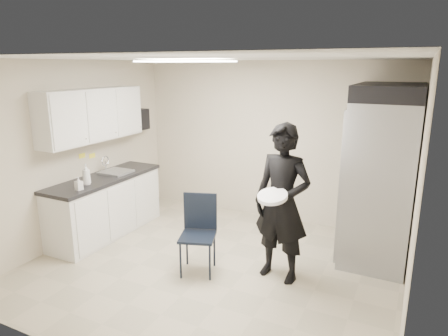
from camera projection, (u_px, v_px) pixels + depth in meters
The scene contains 21 objects.
floor at pixel (213, 266), 5.17m from camera, with size 4.50×4.50×0.00m, color tan.
ceiling at pixel (212, 58), 4.52m from camera, with size 4.50×4.50×0.00m, color white.
back_wall at pixel (269, 142), 6.58m from camera, with size 4.50×4.50×0.00m, color #C1B39F.
left_wall at pixel (76, 152), 5.81m from camera, with size 4.00×4.00×0.00m, color #C1B39F.
right_wall at pixel (417, 195), 3.88m from camera, with size 4.00×4.00×0.00m, color #C1B39F.
ceiling_panel at pixel (185, 61), 5.13m from camera, with size 1.20×0.60×0.02m, color white.
lower_counter at pixel (106, 207), 6.07m from camera, with size 0.60×1.90×0.86m, color silver.
countertop at pixel (104, 178), 5.96m from camera, with size 0.64×1.95×0.05m, color black.
sink at pixel (116, 175), 6.17m from camera, with size 0.42×0.40×0.14m, color gray.
faucet at pixel (106, 165), 6.22m from camera, with size 0.02×0.02×0.24m, color silver.
upper_cabinets at pixel (92, 115), 5.78m from camera, with size 0.35×1.80×0.75m, color silver.
towel_dispenser at pixel (139, 119), 6.85m from camera, with size 0.22×0.30×0.35m, color black.
notice_sticker_left at pixel (82, 156), 5.91m from camera, with size 0.00×0.12×0.07m, color yellow.
notice_sticker_right at pixel (92, 156), 6.10m from camera, with size 0.00×0.12×0.07m, color yellow.
commercial_fridge at pixel (381, 181), 5.23m from camera, with size 0.80×1.35×2.10m, color gray.
fridge_compressor at pixel (391, 92), 4.94m from camera, with size 0.80×1.35×0.20m, color black.
folding_chair at pixel (198, 237), 4.90m from camera, with size 0.42×0.42×0.95m, color black.
man_tuxedo at pixel (282, 203), 4.68m from camera, with size 0.70×0.46×1.90m, color black.
bucket_lid at pixel (272, 196), 4.44m from camera, with size 0.34×0.34×0.04m, color silver.
soap_bottle_a at pixel (86, 174), 5.52m from camera, with size 0.11×0.11×0.29m, color silver.
soap_bottle_b at pixel (79, 183), 5.29m from camera, with size 0.08×0.08×0.18m, color #ADACB8.
Camera 1 is at (2.20, -4.14, 2.52)m, focal length 32.00 mm.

